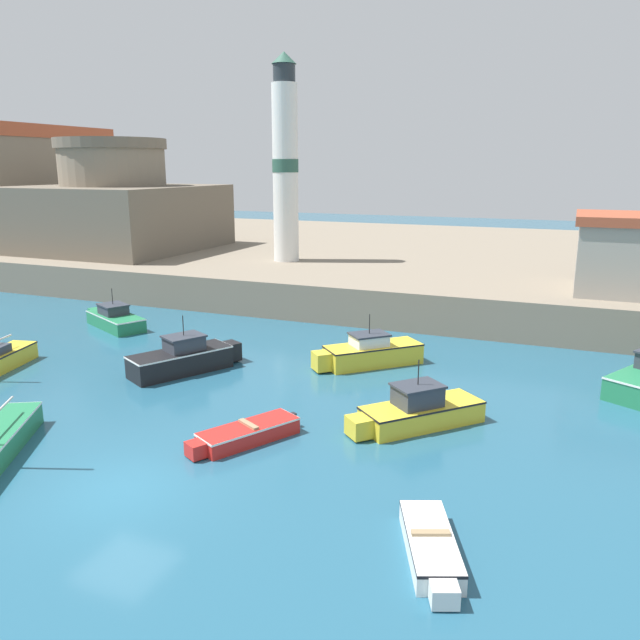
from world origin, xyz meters
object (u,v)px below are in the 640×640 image
motorboat_yellow_6 (418,411)px  fortress (116,209)px  motorboat_yellow_9 (370,353)px  lighthouse (285,163)px  dinghy_white_8 (431,546)px  church (4,174)px  motorboat_green_0 (114,318)px  dinghy_red_5 (246,433)px  motorboat_black_3 (184,358)px

motorboat_yellow_6 → fortress: (-30.74, 21.62, 4.92)m
motorboat_yellow_9 → lighthouse: size_ratio=0.32×
dinghy_white_8 → motorboat_yellow_9: size_ratio=0.79×
motorboat_yellow_9 → fortress: fortress is taller
church → motorboat_green_0: bearing=-33.7°
dinghy_red_5 → church: size_ratio=0.22×
dinghy_red_5 → dinghy_white_8: size_ratio=1.08×
dinghy_white_8 → motorboat_green_0: bearing=145.8°
motorboat_yellow_6 → motorboat_yellow_9: motorboat_yellow_6 is taller
motorboat_yellow_9 → lighthouse: 20.24m
motorboat_yellow_6 → motorboat_green_0: bearing=159.7°
motorboat_yellow_9 → lighthouse: bearing=127.1°
dinghy_red_5 → fortress: fortress is taller
motorboat_yellow_6 → fortress: bearing=144.9°
church → fortress: 18.05m
motorboat_yellow_6 → motorboat_yellow_9: 6.99m
motorboat_black_3 → dinghy_red_5: 8.11m
motorboat_green_0 → motorboat_black_3: bearing=-32.3°
dinghy_red_5 → lighthouse: lighthouse is taller
church → dinghy_red_5: bearing=-34.6°
motorboat_green_0 → motorboat_yellow_6: size_ratio=1.12×
motorboat_black_3 → lighthouse: bearing=101.3°
lighthouse → motorboat_yellow_9: bearing=-52.9°
motorboat_yellow_9 → fortress: (-27.07, 15.67, 4.89)m
dinghy_red_5 → motorboat_black_3: bearing=138.4°
motorboat_green_0 → motorboat_black_3: size_ratio=0.99×
motorboat_green_0 → church: bearing=146.3°
motorboat_green_0 → dinghy_white_8: 25.76m
motorboat_yellow_6 → church: church is taller
church → fortress: size_ratio=1.27×
motorboat_yellow_6 → motorboat_yellow_9: size_ratio=1.00×
motorboat_yellow_9 → fortress: size_ratio=0.32×
fortress → dinghy_white_8: bearing=-41.5°
dinghy_red_5 → church: 52.87m
dinghy_white_8 → fortress: (-32.82, 29.00, 5.19)m
dinghy_red_5 → church: bearing=145.4°
motorboat_yellow_9 → fortress: 31.66m
dinghy_red_5 → motorboat_yellow_6: bearing=34.8°
motorboat_black_3 → church: size_ratio=0.29×
motorboat_yellow_9 → fortress: bearing=149.9°
fortress → lighthouse: 16.44m
lighthouse → dinghy_white_8: bearing=-59.0°
church → fortress: (17.23, -4.65, -2.69)m
dinghy_white_8 → motorboat_yellow_6: bearing=105.8°
fortress → motorboat_yellow_6: bearing=-35.1°
dinghy_red_5 → lighthouse: bearing=112.1°
motorboat_black_3 → dinghy_white_8: bearing=-35.4°
motorboat_black_3 → fortress: size_ratio=0.36×
motorboat_yellow_6 → fortress: fortress is taller
fortress → motorboat_yellow_9: bearing=-30.1°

